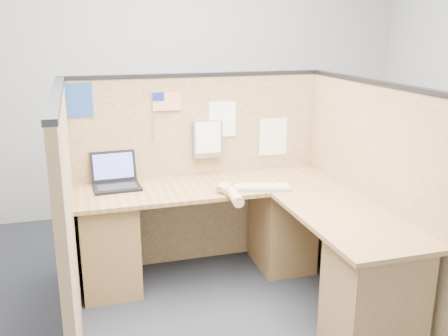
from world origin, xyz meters
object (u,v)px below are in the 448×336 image
object	(u,v)px
keyboard	(262,187)
mouse	(224,190)
laptop	(116,178)
l_desk	(249,245)

from	to	relation	value
keyboard	mouse	xyz separation A→B (m)	(-0.29, 0.00, 0.01)
laptop	mouse	distance (m)	0.82
laptop	keyboard	size ratio (longest dim) A/B	0.80
keyboard	mouse	world-z (taller)	mouse
l_desk	keyboard	world-z (taller)	keyboard
l_desk	keyboard	distance (m)	0.43
l_desk	keyboard	bearing A→B (deg)	49.22
keyboard	mouse	bearing A→B (deg)	-163.51
l_desk	mouse	xyz separation A→B (m)	(-0.13, 0.19, 0.36)
l_desk	keyboard	size ratio (longest dim) A/B	4.47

